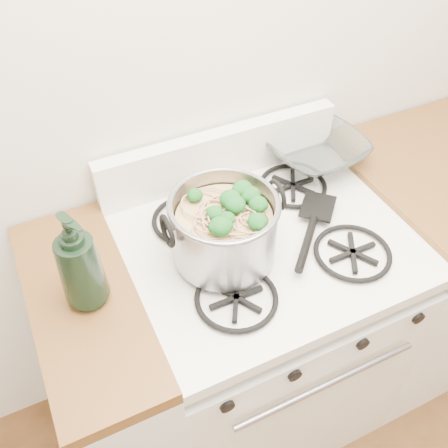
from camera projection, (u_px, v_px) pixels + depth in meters
gas_range at (260, 334)px, 1.68m from camera, size 0.76×0.66×0.92m
counter_left at (113, 391)px, 1.51m from camera, size 0.25×0.65×0.92m
stock_pot at (224, 229)px, 1.23m from camera, size 0.30×0.27×0.18m
spatula at (318, 205)px, 1.40m from camera, size 0.42×0.42×0.02m
glass_bowl at (314, 155)px, 1.56m from camera, size 0.13×0.13×0.03m
bottle at (78, 261)px, 1.09m from camera, size 0.14×0.14×0.27m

